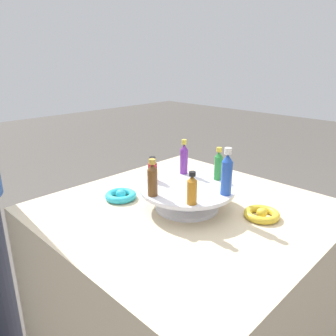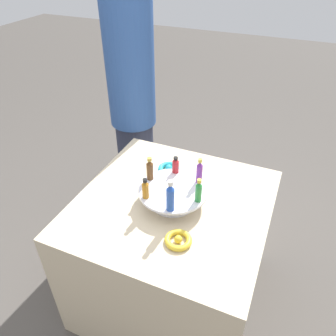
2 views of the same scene
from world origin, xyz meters
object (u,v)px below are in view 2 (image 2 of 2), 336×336
object	(u,v)px
bottle_purple	(199,172)
ribbon_bow_gold	(178,240)
bottle_blue	(170,197)
bottle_red	(176,165)
display_stand	(173,194)
ribbon_bow_teal	(169,169)
person_figure	(132,101)
bottle_brown	(150,169)
bottle_green	(199,191)
bottle_amber	(145,189)

from	to	relation	value
bottle_purple	ribbon_bow_gold	xyz separation A→B (m)	(-0.31, -0.02, -0.12)
bottle_blue	bottle_purple	size ratio (longest dim) A/B	1.17
bottle_red	bottle_blue	bearing A→B (deg)	-162.76
display_stand	ribbon_bow_teal	bearing A→B (deg)	27.37
ribbon_bow_gold	person_figure	xyz separation A→B (m)	(0.82, 0.64, 0.14)
bottle_purple	ribbon_bow_gold	size ratio (longest dim) A/B	1.14
bottle_red	bottle_purple	xyz separation A→B (m)	(-0.03, -0.13, 0.02)
bottle_brown	person_figure	bearing A→B (deg)	34.53
display_stand	bottle_purple	world-z (taller)	bottle_purple
bottle_brown	bottle_green	xyz separation A→B (m)	(-0.06, -0.26, -0.00)
bottle_brown	person_figure	world-z (taller)	person_figure
ribbon_bow_gold	bottle_blue	bearing A→B (deg)	38.80
bottle_amber	bottle_red	bearing A→B (deg)	-12.76
bottle_red	bottle_brown	bearing A→B (deg)	137.24
bottle_purple	bottle_red	bearing A→B (deg)	77.24
bottle_red	bottle_brown	world-z (taller)	bottle_brown
bottle_brown	bottle_blue	world-z (taller)	bottle_blue
bottle_amber	ribbon_bow_gold	bearing A→B (deg)	-120.79
display_stand	bottle_amber	size ratio (longest dim) A/B	3.17
display_stand	bottle_blue	world-z (taller)	bottle_blue
bottle_blue	ribbon_bow_teal	size ratio (longest dim) A/B	1.33
display_stand	person_figure	xyz separation A→B (m)	(0.61, 0.53, 0.11)
bottle_amber	bottle_green	bearing A→B (deg)	-72.76
display_stand	bottle_blue	size ratio (longest dim) A/B	2.10
person_figure	display_stand	bearing A→B (deg)	0.00
display_stand	bottle_blue	bearing A→B (deg)	-162.76
bottle_green	ribbon_bow_teal	size ratio (longest dim) A/B	1.03
bottle_brown	bottle_purple	bearing A→B (deg)	-72.76
bottle_amber	bottle_blue	bearing A→B (deg)	-102.76
bottle_green	ribbon_bow_gold	world-z (taller)	bottle_green
bottle_brown	bottle_amber	xyz separation A→B (m)	(-0.12, -0.04, -0.01)
bottle_amber	ribbon_bow_teal	size ratio (longest dim) A/B	0.88
bottle_blue	bottle_red	bearing A→B (deg)	17.24
bottle_purple	bottle_amber	bearing A→B (deg)	137.24
bottle_blue	bottle_green	bearing A→B (deg)	-42.76
bottle_brown	person_figure	distance (m)	0.70
bottle_blue	display_stand	bearing A→B (deg)	17.24
bottle_brown	bottle_green	size ratio (longest dim) A/B	1.02
ribbon_bow_teal	display_stand	bearing A→B (deg)	-152.63
person_figure	bottle_brown	bearing A→B (deg)	-6.34
bottle_brown	ribbon_bow_teal	size ratio (longest dim) A/B	1.05
bottle_amber	ribbon_bow_teal	world-z (taller)	bottle_amber
display_stand	bottle_blue	distance (m)	0.16
bottle_blue	ribbon_bow_gold	distance (m)	0.18
bottle_blue	ribbon_bow_gold	bearing A→B (deg)	-141.20
person_figure	ribbon_bow_teal	bearing A→B (deg)	5.71
bottle_brown	ribbon_bow_teal	world-z (taller)	bottle_brown
bottle_red	bottle_brown	size ratio (longest dim) A/B	0.72
bottle_red	ribbon_bow_teal	bearing A→B (deg)	38.80
bottle_green	bottle_purple	bearing A→B (deg)	17.24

